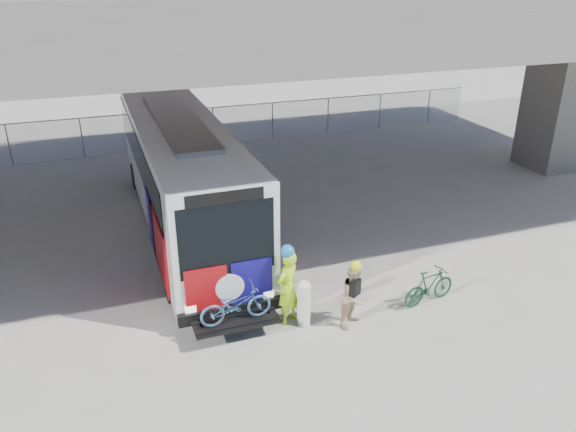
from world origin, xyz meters
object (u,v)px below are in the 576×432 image
bollard (304,301)px  bus (181,167)px  cyclist_hivis (287,286)px  cyclist_tan (354,295)px  bike_parked (429,286)px

bollard → bus: bearing=104.4°
bollard → cyclist_hivis: cyclist_hivis is taller
cyclist_tan → bike_parked: bearing=-27.0°
bike_parked → cyclist_tan: bearing=85.3°
bollard → cyclist_tan: cyclist_tan is taller
bollard → cyclist_tan: bearing=-19.2°
bus → cyclist_hivis: bus is taller
cyclist_hivis → bike_parked: (3.71, -0.44, -0.53)m
bollard → bike_parked: size_ratio=0.76×
cyclist_tan → cyclist_hivis: bearing=124.2°
bus → bike_parked: bearing=-53.2°
bike_parked → cyclist_hivis: bearing=73.4°
bollard → cyclist_hivis: (-0.33, 0.25, 0.36)m
bus → cyclist_tan: size_ratio=7.40×
bus → cyclist_tan: (2.82, -6.97, -1.29)m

